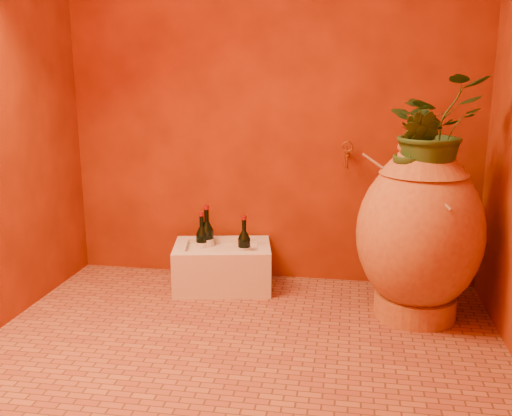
% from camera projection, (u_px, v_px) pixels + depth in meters
% --- Properties ---
extents(floor, '(2.50, 2.50, 0.00)m').
position_uv_depth(floor, '(240.00, 348.00, 2.70)').
color(floor, '#965431').
rests_on(floor, ground).
extents(wall_back, '(2.50, 0.02, 2.50)m').
position_uv_depth(wall_back, '(271.00, 76.00, 3.37)').
color(wall_back, '#611E05').
rests_on(wall_back, ground).
extents(amphora, '(0.74, 0.74, 0.93)m').
position_uv_depth(amphora, '(419.00, 232.00, 2.96)').
color(amphora, '#B37B32').
rests_on(amphora, floor).
extents(stone_basin, '(0.63, 0.49, 0.27)m').
position_uv_depth(stone_basin, '(222.00, 267.00, 3.43)').
color(stone_basin, beige).
rests_on(stone_basin, floor).
extents(wine_bottle_a, '(0.09, 0.09, 0.35)m').
position_uv_depth(wine_bottle_a, '(207.00, 241.00, 3.47)').
color(wine_bottle_a, black).
rests_on(wine_bottle_a, stone_basin).
extents(wine_bottle_b, '(0.08, 0.08, 0.31)m').
position_uv_depth(wine_bottle_b, '(202.00, 244.00, 3.45)').
color(wine_bottle_b, black).
rests_on(wine_bottle_b, stone_basin).
extents(wine_bottle_c, '(0.08, 0.08, 0.32)m').
position_uv_depth(wine_bottle_c, '(244.00, 249.00, 3.35)').
color(wine_bottle_c, black).
rests_on(wine_bottle_c, stone_basin).
extents(wall_tap, '(0.07, 0.14, 0.15)m').
position_uv_depth(wall_tap, '(347.00, 153.00, 3.32)').
color(wall_tap, '#965D22').
rests_on(wall_tap, wall_back).
extents(plant_main, '(0.62, 0.60, 0.53)m').
position_uv_depth(plant_main, '(432.00, 128.00, 2.82)').
color(plant_main, '#254A1A').
rests_on(plant_main, amphora).
extents(plant_side, '(0.27, 0.24, 0.39)m').
position_uv_depth(plant_side, '(415.00, 151.00, 2.80)').
color(plant_side, '#254A1A').
rests_on(plant_side, amphora).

